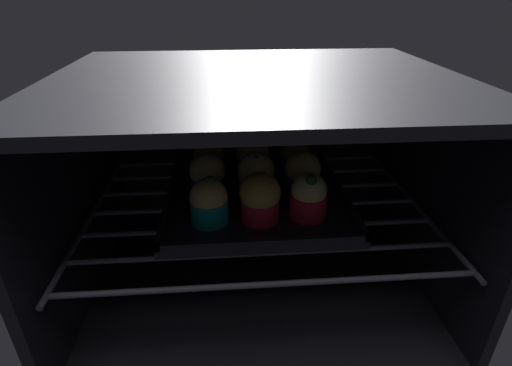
# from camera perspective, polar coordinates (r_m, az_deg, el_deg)

# --- Properties ---
(oven_cavity) EXTENTS (0.59, 0.47, 0.37)m
(oven_cavity) POSITION_cam_1_polar(r_m,az_deg,el_deg) (0.68, -0.19, 0.79)
(oven_cavity) COLOR black
(oven_cavity) RESTS_ON ground
(oven_rack) EXTENTS (0.55, 0.42, 0.01)m
(oven_rack) POSITION_cam_1_polar(r_m,az_deg,el_deg) (0.66, 0.09, -3.52)
(oven_rack) COLOR #51515B
(oven_rack) RESTS_ON oven_cavity
(baking_tray) EXTENTS (0.30, 0.30, 0.02)m
(baking_tray) POSITION_cam_1_polar(r_m,az_deg,el_deg) (0.66, 0.00, -2.10)
(baking_tray) COLOR black
(baking_tray) RESTS_ON oven_rack
(muffin_row0_col0) EXTENTS (0.06, 0.06, 0.07)m
(muffin_row0_col0) POSITION_cam_1_polar(r_m,az_deg,el_deg) (0.58, -6.89, -2.72)
(muffin_row0_col0) COLOR #0C8C84
(muffin_row0_col0) RESTS_ON baking_tray
(muffin_row0_col1) EXTENTS (0.06, 0.06, 0.08)m
(muffin_row0_col1) POSITION_cam_1_polar(r_m,az_deg,el_deg) (0.58, 0.64, -2.23)
(muffin_row0_col1) COLOR red
(muffin_row0_col1) RESTS_ON baking_tray
(muffin_row0_col2) EXTENTS (0.06, 0.06, 0.08)m
(muffin_row0_col2) POSITION_cam_1_polar(r_m,az_deg,el_deg) (0.59, 7.70, -1.96)
(muffin_row0_col2) COLOR red
(muffin_row0_col2) RESTS_ON baking_tray
(muffin_row1_col0) EXTENTS (0.06, 0.06, 0.08)m
(muffin_row1_col0) POSITION_cam_1_polar(r_m,az_deg,el_deg) (0.65, -7.09, 0.98)
(muffin_row1_col0) COLOR #1928B7
(muffin_row1_col0) RESTS_ON baking_tray
(muffin_row1_col1) EXTENTS (0.06, 0.06, 0.08)m
(muffin_row1_col1) POSITION_cam_1_polar(r_m,az_deg,el_deg) (0.64, -0.31, 1.14)
(muffin_row1_col1) COLOR silver
(muffin_row1_col1) RESTS_ON baking_tray
(muffin_row1_col2) EXTENTS (0.06, 0.06, 0.08)m
(muffin_row1_col2) POSITION_cam_1_polar(r_m,az_deg,el_deg) (0.66, 6.82, 1.37)
(muffin_row1_col2) COLOR #1928B7
(muffin_row1_col2) RESTS_ON baking_tray
(muffin_row2_col0) EXTENTS (0.06, 0.06, 0.07)m
(muffin_row2_col0) POSITION_cam_1_polar(r_m,az_deg,el_deg) (0.71, -6.88, 3.28)
(muffin_row2_col0) COLOR #1928B7
(muffin_row2_col0) RESTS_ON baking_tray
(muffin_row2_col1) EXTENTS (0.06, 0.06, 0.07)m
(muffin_row2_col1) POSITION_cam_1_polar(r_m,az_deg,el_deg) (0.71, -0.47, 3.61)
(muffin_row2_col1) COLOR #1928B7
(muffin_row2_col1) RESTS_ON baking_tray
(muffin_row2_col2) EXTENTS (0.06, 0.06, 0.07)m
(muffin_row2_col2) POSITION_cam_1_polar(r_m,az_deg,el_deg) (0.73, 5.55, 3.72)
(muffin_row2_col2) COLOR #1928B7
(muffin_row2_col2) RESTS_ON baking_tray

